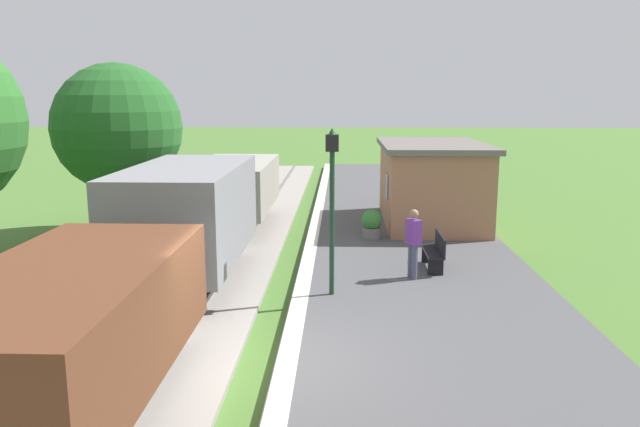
{
  "coord_description": "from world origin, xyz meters",
  "views": [
    {
      "loc": [
        1.3,
        -9.65,
        4.64
      ],
      "look_at": [
        0.77,
        5.13,
        1.79
      ],
      "focal_mm": 34.59,
      "sensor_mm": 36.0,
      "label": 1
    }
  ],
  "objects_px": {
    "station_hut": "(431,183)",
    "bench_down_platform": "(398,188)",
    "tree_trackside_far": "(117,128)",
    "freight_train": "(189,227)",
    "person_waiting": "(413,241)",
    "potted_planter": "(372,224)",
    "lamp_post_near": "(332,181)",
    "bench_near_hut": "(435,251)"
  },
  "relations": [
    {
      "from": "tree_trackside_far",
      "to": "bench_near_hut",
      "type": "bearing_deg",
      "value": -26.44
    },
    {
      "from": "potted_planter",
      "to": "tree_trackside_far",
      "type": "relative_size",
      "value": 0.16
    },
    {
      "from": "bench_down_platform",
      "to": "potted_planter",
      "type": "distance_m",
      "value": 7.5
    },
    {
      "from": "bench_down_platform",
      "to": "potted_planter",
      "type": "xyz_separation_m",
      "value": [
        -1.47,
        -7.35,
        0.0
      ]
    },
    {
      "from": "person_waiting",
      "to": "potted_planter",
      "type": "xyz_separation_m",
      "value": [
        -0.8,
        4.22,
        -0.46
      ]
    },
    {
      "from": "bench_near_hut",
      "to": "bench_down_platform",
      "type": "distance_m",
      "value": 10.68
    },
    {
      "from": "potted_planter",
      "to": "lamp_post_near",
      "type": "bearing_deg",
      "value": -101.78
    },
    {
      "from": "bench_down_platform",
      "to": "tree_trackside_far",
      "type": "distance_m",
      "value": 11.76
    },
    {
      "from": "person_waiting",
      "to": "tree_trackside_far",
      "type": "bearing_deg",
      "value": -56.5
    },
    {
      "from": "lamp_post_near",
      "to": "tree_trackside_far",
      "type": "relative_size",
      "value": 0.65
    },
    {
      "from": "person_waiting",
      "to": "lamp_post_near",
      "type": "distance_m",
      "value": 2.83
    },
    {
      "from": "freight_train",
      "to": "station_hut",
      "type": "height_order",
      "value": "station_hut"
    },
    {
      "from": "lamp_post_near",
      "to": "freight_train",
      "type": "bearing_deg",
      "value": 160.68
    },
    {
      "from": "bench_down_platform",
      "to": "person_waiting",
      "type": "height_order",
      "value": "person_waiting"
    },
    {
      "from": "freight_train",
      "to": "bench_near_hut",
      "type": "relative_size",
      "value": 12.93
    },
    {
      "from": "potted_planter",
      "to": "bench_down_platform",
      "type": "bearing_deg",
      "value": 78.69
    },
    {
      "from": "tree_trackside_far",
      "to": "freight_train",
      "type": "bearing_deg",
      "value": -57.39
    },
    {
      "from": "person_waiting",
      "to": "freight_train",
      "type": "bearing_deg",
      "value": -23.72
    },
    {
      "from": "bench_near_hut",
      "to": "station_hut",
      "type": "bearing_deg",
      "value": 83.24
    },
    {
      "from": "station_hut",
      "to": "lamp_post_near",
      "type": "distance_m",
      "value": 8.77
    },
    {
      "from": "potted_planter",
      "to": "freight_train",
      "type": "bearing_deg",
      "value": -137.34
    },
    {
      "from": "freight_train",
      "to": "tree_trackside_far",
      "type": "bearing_deg",
      "value": 122.61
    },
    {
      "from": "bench_down_platform",
      "to": "tree_trackside_far",
      "type": "bearing_deg",
      "value": -149.49
    },
    {
      "from": "bench_near_hut",
      "to": "lamp_post_near",
      "type": "bearing_deg",
      "value": -140.42
    },
    {
      "from": "station_hut",
      "to": "lamp_post_near",
      "type": "xyz_separation_m",
      "value": [
        -3.31,
        -8.04,
        1.15
      ]
    },
    {
      "from": "potted_planter",
      "to": "person_waiting",
      "type": "bearing_deg",
      "value": -79.32
    },
    {
      "from": "bench_near_hut",
      "to": "potted_planter",
      "type": "height_order",
      "value": "potted_planter"
    },
    {
      "from": "station_hut",
      "to": "bench_down_platform",
      "type": "bearing_deg",
      "value": 98.25
    },
    {
      "from": "freight_train",
      "to": "tree_trackside_far",
      "type": "height_order",
      "value": "tree_trackside_far"
    },
    {
      "from": "station_hut",
      "to": "tree_trackside_far",
      "type": "height_order",
      "value": "tree_trackside_far"
    },
    {
      "from": "bench_down_platform",
      "to": "station_hut",
      "type": "bearing_deg",
      "value": -81.75
    },
    {
      "from": "person_waiting",
      "to": "bench_down_platform",
      "type": "bearing_deg",
      "value": -117.58
    },
    {
      "from": "station_hut",
      "to": "potted_planter",
      "type": "height_order",
      "value": "station_hut"
    },
    {
      "from": "potted_planter",
      "to": "lamp_post_near",
      "type": "height_order",
      "value": "lamp_post_near"
    },
    {
      "from": "station_hut",
      "to": "bench_down_platform",
      "type": "height_order",
      "value": "station_hut"
    },
    {
      "from": "station_hut",
      "to": "lamp_post_near",
      "type": "bearing_deg",
      "value": -112.38
    },
    {
      "from": "lamp_post_near",
      "to": "tree_trackside_far",
      "type": "distance_m",
      "value": 10.12
    },
    {
      "from": "freight_train",
      "to": "station_hut",
      "type": "xyz_separation_m",
      "value": [
        6.8,
        6.82,
        0.15
      ]
    },
    {
      "from": "freight_train",
      "to": "potted_planter",
      "type": "relative_size",
      "value": 21.18
    },
    {
      "from": "freight_train",
      "to": "person_waiting",
      "type": "height_order",
      "value": "freight_train"
    },
    {
      "from": "bench_down_platform",
      "to": "potted_planter",
      "type": "relative_size",
      "value": 1.64
    },
    {
      "from": "tree_trackside_far",
      "to": "person_waiting",
      "type": "bearing_deg",
      "value": -32.25
    }
  ]
}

